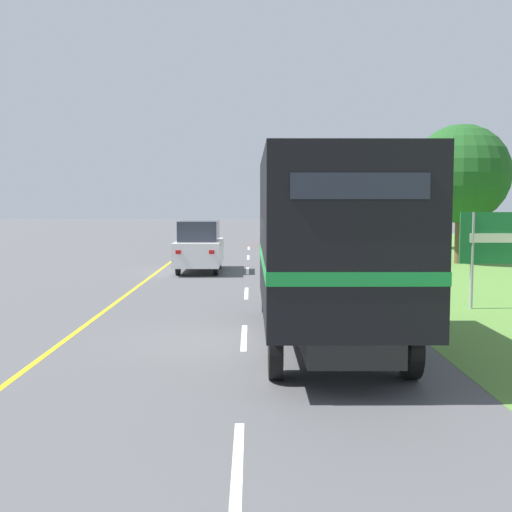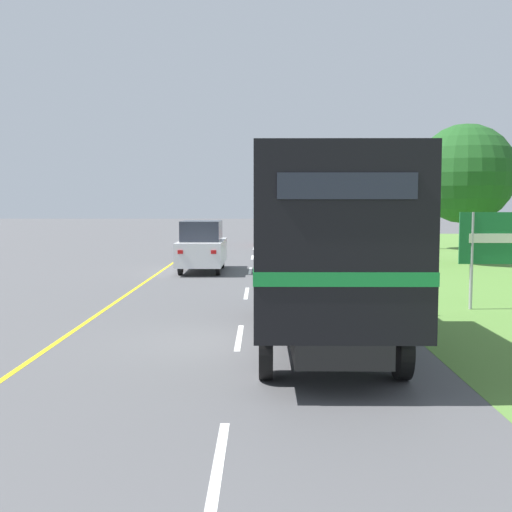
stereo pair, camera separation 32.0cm
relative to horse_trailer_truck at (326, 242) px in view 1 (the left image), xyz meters
name	(u,v)px [view 1 (the left image)]	position (x,y,z in m)	size (l,w,h in m)	color
ground_plane	(244,341)	(-1.63, 0.32, -2.05)	(200.00, 200.00, 0.00)	#515154
edge_line_yellow	(159,270)	(-5.33, 14.07, -2.05)	(0.12, 63.40, 0.01)	yellow
centre_dash_nearest	(238,465)	(-1.63, -5.89, -2.05)	(0.12, 2.60, 0.01)	white
centre_dash_near	(244,337)	(-1.63, 0.71, -2.05)	(0.12, 2.60, 0.01)	white
centre_dash_mid_a	(246,293)	(-1.63, 7.31, -2.05)	(0.12, 2.60, 0.01)	white
centre_dash_mid_b	(248,271)	(-1.63, 13.91, -2.05)	(0.12, 2.60, 0.01)	white
centre_dash_far	(248,257)	(-1.63, 20.51, -2.05)	(0.12, 2.60, 0.01)	white
centre_dash_farthest	(249,248)	(-1.63, 27.11, -2.05)	(0.12, 2.60, 0.01)	white
horse_trailer_truck	(326,242)	(0.00, 0.00, 0.00)	(2.56, 8.45, 3.71)	black
lead_car_white	(199,246)	(-3.60, 13.63, -1.01)	(1.80, 4.39, 2.10)	black
lead_car_red_ahead	(276,232)	(0.20, 30.09, -1.16)	(1.80, 4.24, 1.74)	black
highway_sign	(504,240)	(5.26, 4.33, -0.21)	(2.30, 0.09, 2.93)	#9E9EA3
roadside_tree_mid	(461,174)	(8.22, 17.15, 2.09)	(4.57, 4.57, 6.44)	brown
roadside_tree_far	(431,188)	(9.55, 26.73, 1.68)	(3.16, 3.16, 5.34)	#4C3823
delineator_post	(415,296)	(2.64, 3.30, -1.55)	(0.08, 0.08, 0.95)	white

